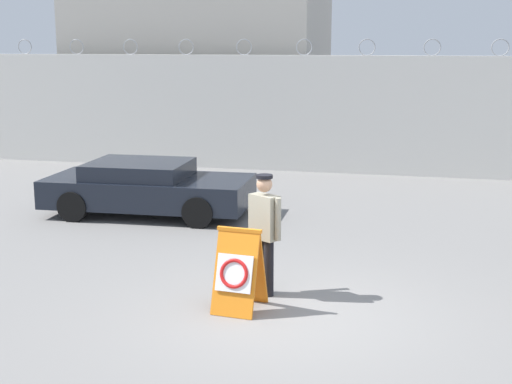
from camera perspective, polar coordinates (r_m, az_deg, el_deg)
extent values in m
plane|color=gray|center=(10.01, 2.87, -9.73)|extent=(90.00, 90.00, 0.00)
cube|color=silver|center=(20.47, 8.70, 6.08)|extent=(36.00, 0.30, 3.33)
torus|color=gray|center=(23.70, -18.01, 10.99)|extent=(0.47, 0.03, 0.47)
torus|color=gray|center=(22.85, -14.16, 11.19)|extent=(0.47, 0.03, 0.47)
torus|color=gray|center=(22.09, -10.02, 11.36)|extent=(0.47, 0.03, 0.47)
torus|color=gray|center=(21.46, -5.61, 11.47)|extent=(0.47, 0.03, 0.47)
torus|color=gray|center=(20.96, -0.96, 11.51)|extent=(0.47, 0.03, 0.47)
torus|color=gray|center=(20.59, 3.88, 11.48)|extent=(0.47, 0.03, 0.47)
torus|color=gray|center=(20.37, 8.87, 11.37)|extent=(0.47, 0.03, 0.47)
torus|color=gray|center=(20.30, 13.92, 11.16)|extent=(0.47, 0.03, 0.47)
torus|color=gray|center=(20.39, 18.95, 10.88)|extent=(0.47, 0.03, 0.47)
cube|color=#B2ADA3|center=(25.30, -4.20, 9.81)|extent=(8.15, 5.60, 5.57)
cube|color=orange|center=(9.85, -1.67, -6.58)|extent=(0.64, 0.45, 1.14)
cube|color=orange|center=(10.17, -0.97, -5.98)|extent=(0.64, 0.45, 1.14)
cube|color=orange|center=(9.84, -1.33, -3.04)|extent=(0.65, 0.12, 0.05)
cube|color=white|center=(9.81, -1.75, -6.52)|extent=(0.53, 0.22, 0.50)
torus|color=red|center=(9.80, -1.78, -6.54)|extent=(0.43, 0.21, 0.41)
cylinder|color=black|center=(10.55, 1.01, -6.10)|extent=(0.15, 0.15, 0.86)
cylinder|color=black|center=(10.66, 0.31, -5.89)|extent=(0.15, 0.15, 0.86)
cube|color=gray|center=(10.40, 0.67, -2.01)|extent=(0.50, 0.42, 0.66)
sphere|color=tan|center=(10.29, 0.68, 0.62)|extent=(0.23, 0.23, 0.23)
cylinder|color=gray|center=(10.21, 1.77, -2.20)|extent=(0.09, 0.09, 0.63)
cylinder|color=gray|center=(10.65, -0.01, -1.74)|extent=(0.26, 0.34, 0.61)
cylinder|color=black|center=(10.27, 0.68, 1.25)|extent=(0.24, 0.24, 0.05)
cylinder|color=black|center=(16.15, -2.89, -0.14)|extent=(0.65, 0.22, 0.65)
cylinder|color=black|center=(14.43, -4.66, -1.63)|extent=(0.65, 0.22, 0.65)
cylinder|color=black|center=(17.01, -11.80, 0.23)|extent=(0.65, 0.22, 0.65)
cylinder|color=black|center=(15.39, -14.44, -1.12)|extent=(0.65, 0.22, 0.65)
cube|color=black|center=(15.65, -8.55, 0.10)|extent=(4.45, 2.11, 0.60)
cube|color=black|center=(15.64, -9.36, 1.80)|extent=(2.17, 1.83, 0.34)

